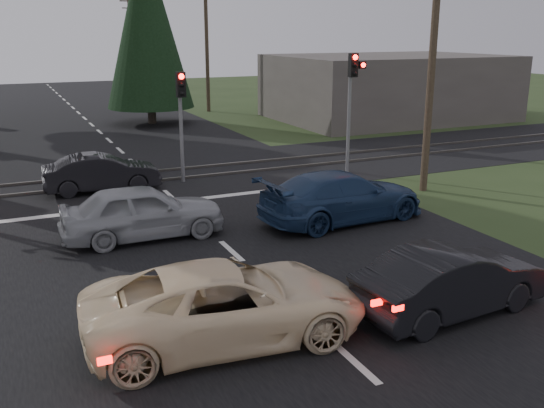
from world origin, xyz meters
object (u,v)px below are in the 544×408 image
traffic_signal_center (181,108)px  dark_hatchback (451,281)px  utility_pole_near (433,55)px  silver_car (143,212)px  dark_car_far (102,173)px  utility_pole_mid (207,42)px  cream_coupe (226,303)px  traffic_signal_right (353,90)px  utility_pole_far (131,38)px  blue_sedan (342,197)px

traffic_signal_center → dark_hatchback: traffic_signal_center is taller
utility_pole_near → silver_car: size_ratio=2.03×
silver_car → dark_car_far: (-0.18, 5.66, -0.09)m
utility_pole_mid → cream_coupe: size_ratio=1.73×
traffic_signal_right → utility_pole_far: (0.95, 45.53, 1.41)m
silver_car → dark_car_far: 5.66m
traffic_signal_right → dark_car_far: traffic_signal_right is taller
blue_sedan → dark_car_far: size_ratio=1.30×
cream_coupe → blue_sedan: bearing=-41.2°
silver_car → blue_sedan: blue_sedan is taller
cream_coupe → dark_car_far: cream_coupe is taller
cream_coupe → dark_car_far: (-0.29, 11.99, -0.06)m
cream_coupe → traffic_signal_center: bearing=-7.5°
traffic_signal_right → utility_pole_mid: size_ratio=0.52×
traffic_signal_center → utility_pole_far: utility_pole_far is taller
traffic_signal_right → utility_pole_mid: 20.60m
utility_pole_far → silver_car: (-10.33, -50.00, -3.97)m
traffic_signal_right → utility_pole_far: utility_pole_far is taller
dark_hatchback → utility_pole_mid: bearing=-15.1°
utility_pole_mid → blue_sedan: size_ratio=1.73×
silver_car → utility_pole_near: bearing=-83.7°
dark_car_far → blue_sedan: bearing=-135.5°
traffic_signal_right → cream_coupe: bearing=-130.6°
traffic_signal_center → silver_car: size_ratio=0.93×
cream_coupe → utility_pole_near: bearing=-49.1°
traffic_signal_right → utility_pole_far: bearing=88.8°
utility_pole_far → silver_car: utility_pole_far is taller
utility_pole_near → dark_car_far: 12.20m
dark_hatchback → dark_car_far: (-4.79, 12.83, -0.03)m
traffic_signal_center → utility_pole_near: utility_pole_near is taller
silver_car → utility_pole_mid: bearing=-21.7°
traffic_signal_right → dark_car_far: bearing=172.9°
utility_pole_far → dark_hatchback: bearing=-95.7°
traffic_signal_center → utility_pole_near: size_ratio=0.46×
cream_coupe → blue_sedan: 7.85m
silver_car → traffic_signal_center: bearing=-25.8°
utility_pole_far → dark_car_far: (-10.51, -44.34, -4.06)m
utility_pole_mid → cream_coupe: utility_pole_mid is taller
dark_hatchback → silver_car: size_ratio=0.95×
traffic_signal_right → traffic_signal_center: size_ratio=1.15×
utility_pole_mid → blue_sedan: bearing=-99.9°
dark_hatchback → dark_car_far: size_ratio=1.04×
traffic_signal_center → dark_car_far: bearing=-179.7°
utility_pole_far → dark_car_far: utility_pole_far is taller
utility_pole_mid → dark_car_far: utility_pole_mid is taller
traffic_signal_center → dark_car_far: size_ratio=1.02×
dark_car_far → utility_pole_far: bearing=-11.1°
utility_pole_near → traffic_signal_center: bearing=148.0°
traffic_signal_center → dark_hatchback: (1.78, -12.84, -2.11)m
traffic_signal_center → cream_coupe: traffic_signal_center is taller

